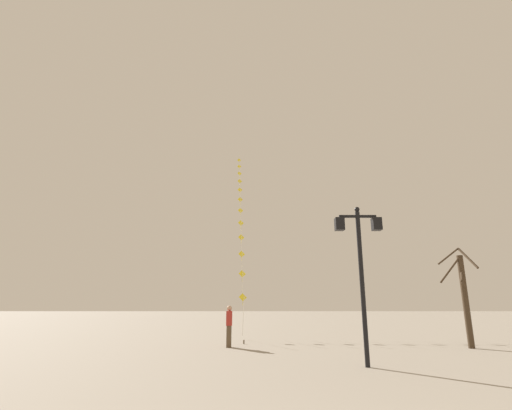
{
  "coord_description": "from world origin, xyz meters",
  "views": [
    {
      "loc": [
        -1.29,
        -2.93,
        1.76
      ],
      "look_at": [
        -1.19,
        22.64,
        8.42
      ],
      "focal_mm": 26.8,
      "sensor_mm": 36.0,
      "label": 1
    }
  ],
  "objects_px": {
    "twin_lantern_lamp_post": "(358,253)",
    "kite_train": "(239,210)",
    "bare_tree": "(462,296)",
    "kite_flyer": "(227,325)"
  },
  "relations": [
    {
      "from": "kite_train",
      "to": "kite_flyer",
      "type": "relative_size",
      "value": 12.3
    },
    {
      "from": "twin_lantern_lamp_post",
      "to": "kite_flyer",
      "type": "height_order",
      "value": "twin_lantern_lamp_post"
    },
    {
      "from": "twin_lantern_lamp_post",
      "to": "kite_train",
      "type": "xyz_separation_m",
      "value": [
        -4.46,
        17.51,
        5.64
      ]
    },
    {
      "from": "twin_lantern_lamp_post",
      "to": "bare_tree",
      "type": "distance_m",
      "value": 7.51
    },
    {
      "from": "kite_train",
      "to": "kite_flyer",
      "type": "distance_m",
      "value": 14.65
    },
    {
      "from": "kite_train",
      "to": "bare_tree",
      "type": "bearing_deg",
      "value": -51.49
    },
    {
      "from": "kite_flyer",
      "to": "bare_tree",
      "type": "bearing_deg",
      "value": -93.32
    },
    {
      "from": "bare_tree",
      "to": "kite_flyer",
      "type": "bearing_deg",
      "value": 177.43
    },
    {
      "from": "twin_lantern_lamp_post",
      "to": "kite_train",
      "type": "relative_size",
      "value": 0.23
    },
    {
      "from": "kite_train",
      "to": "bare_tree",
      "type": "distance_m",
      "value": 17.6
    }
  ]
}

